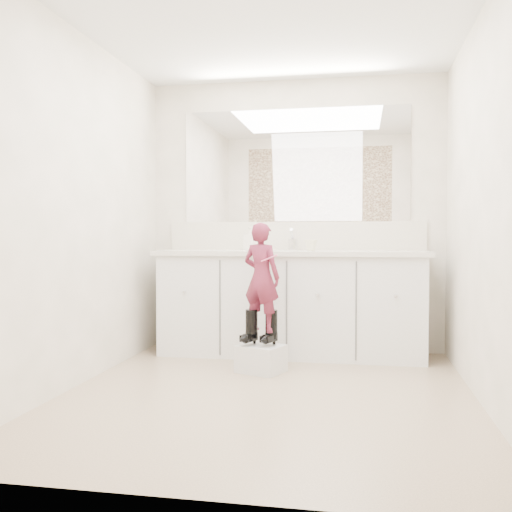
# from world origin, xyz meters

# --- Properties ---
(floor) EXTENTS (3.00, 3.00, 0.00)m
(floor) POSITION_xyz_m (0.00, 0.00, 0.00)
(floor) COLOR #7E6652
(floor) RESTS_ON ground
(ceiling) EXTENTS (3.00, 3.00, 0.00)m
(ceiling) POSITION_xyz_m (0.00, 0.00, 2.40)
(ceiling) COLOR white
(ceiling) RESTS_ON wall_back
(wall_back) EXTENTS (2.60, 0.00, 2.60)m
(wall_back) POSITION_xyz_m (0.00, 1.50, 1.20)
(wall_back) COLOR beige
(wall_back) RESTS_ON floor
(wall_front) EXTENTS (2.60, 0.00, 2.60)m
(wall_front) POSITION_xyz_m (0.00, -1.50, 1.20)
(wall_front) COLOR beige
(wall_front) RESTS_ON floor
(wall_left) EXTENTS (0.00, 3.00, 3.00)m
(wall_left) POSITION_xyz_m (-1.30, 0.00, 1.20)
(wall_left) COLOR beige
(wall_left) RESTS_ON floor
(wall_right) EXTENTS (0.00, 3.00, 3.00)m
(wall_right) POSITION_xyz_m (1.30, 0.00, 1.20)
(wall_right) COLOR beige
(wall_right) RESTS_ON floor
(vanity_cabinet) EXTENTS (2.20, 0.55, 0.85)m
(vanity_cabinet) POSITION_xyz_m (0.00, 1.23, 0.42)
(vanity_cabinet) COLOR silver
(vanity_cabinet) RESTS_ON floor
(countertop) EXTENTS (2.28, 0.58, 0.04)m
(countertop) POSITION_xyz_m (0.00, 1.21, 0.87)
(countertop) COLOR beige
(countertop) RESTS_ON vanity_cabinet
(backsplash) EXTENTS (2.28, 0.03, 0.25)m
(backsplash) POSITION_xyz_m (0.00, 1.49, 1.02)
(backsplash) COLOR beige
(backsplash) RESTS_ON countertop
(mirror) EXTENTS (2.00, 0.02, 1.00)m
(mirror) POSITION_xyz_m (0.00, 1.49, 1.64)
(mirror) COLOR white
(mirror) RESTS_ON wall_back
(dot_panel) EXTENTS (2.00, 0.01, 1.20)m
(dot_panel) POSITION_xyz_m (0.00, -1.49, 1.65)
(dot_panel) COLOR #472819
(dot_panel) RESTS_ON wall_front
(faucet) EXTENTS (0.08, 0.08, 0.10)m
(faucet) POSITION_xyz_m (0.00, 1.38, 0.94)
(faucet) COLOR silver
(faucet) RESTS_ON countertop
(cup) EXTENTS (0.13, 0.13, 0.09)m
(cup) POSITION_xyz_m (0.18, 1.16, 0.94)
(cup) COLOR beige
(cup) RESTS_ON countertop
(soap_bottle) EXTENTS (0.12, 0.12, 0.20)m
(soap_bottle) POSITION_xyz_m (-0.36, 1.27, 0.99)
(soap_bottle) COLOR white
(soap_bottle) RESTS_ON countertop
(step_stool) EXTENTS (0.39, 0.36, 0.20)m
(step_stool) POSITION_xyz_m (-0.14, 0.57, 0.10)
(step_stool) COLOR silver
(step_stool) RESTS_ON floor
(boot_left) EXTENTS (0.15, 0.20, 0.26)m
(boot_left) POSITION_xyz_m (-0.22, 0.59, 0.33)
(boot_left) COLOR black
(boot_left) RESTS_ON step_stool
(boot_right) EXTENTS (0.15, 0.20, 0.26)m
(boot_right) POSITION_xyz_m (-0.07, 0.59, 0.33)
(boot_right) COLOR black
(boot_right) RESTS_ON step_stool
(toddler) EXTENTS (0.35, 0.29, 0.81)m
(toddler) POSITION_xyz_m (-0.14, 0.59, 0.71)
(toddler) COLOR #AF365D
(toddler) RESTS_ON step_stool
(toothbrush) EXTENTS (0.13, 0.06, 0.06)m
(toothbrush) POSITION_xyz_m (-0.07, 0.51, 0.85)
(toothbrush) COLOR #F35E8E
(toothbrush) RESTS_ON toddler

